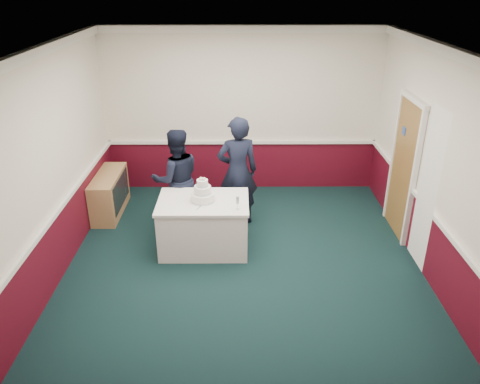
{
  "coord_description": "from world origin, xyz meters",
  "views": [
    {
      "loc": [
        -0.08,
        -5.81,
        3.78
      ],
      "look_at": [
        -0.05,
        -0.1,
        1.1
      ],
      "focal_mm": 35.0,
      "sensor_mm": 36.0,
      "label": 1
    }
  ],
  "objects_px": {
    "person_man": "(177,179)",
    "champagne_flute": "(237,201)",
    "cake_knife": "(200,207)",
    "person_woman": "(238,172)",
    "sideboard": "(110,194)",
    "wedding_cake": "(203,194)",
    "cake_table": "(204,224)"
  },
  "relations": [
    {
      "from": "person_man",
      "to": "champagne_flute",
      "type": "bearing_deg",
      "value": 116.19
    },
    {
      "from": "cake_knife",
      "to": "champagne_flute",
      "type": "relative_size",
      "value": 1.07
    },
    {
      "from": "cake_knife",
      "to": "person_woman",
      "type": "height_order",
      "value": "person_woman"
    },
    {
      "from": "champagne_flute",
      "to": "person_man",
      "type": "relative_size",
      "value": 0.12
    },
    {
      "from": "sideboard",
      "to": "cake_knife",
      "type": "height_order",
      "value": "cake_knife"
    },
    {
      "from": "wedding_cake",
      "to": "person_woman",
      "type": "height_order",
      "value": "person_woman"
    },
    {
      "from": "cake_knife",
      "to": "sideboard",
      "type": "bearing_deg",
      "value": 163.3
    },
    {
      "from": "wedding_cake",
      "to": "person_woman",
      "type": "bearing_deg",
      "value": 58.25
    },
    {
      "from": "sideboard",
      "to": "cake_knife",
      "type": "distance_m",
      "value": 2.2
    },
    {
      "from": "cake_table",
      "to": "sideboard",
      "type": "bearing_deg",
      "value": 145.35
    },
    {
      "from": "wedding_cake",
      "to": "person_man",
      "type": "xyz_separation_m",
      "value": [
        -0.46,
        0.71,
        -0.08
      ]
    },
    {
      "from": "champagne_flute",
      "to": "wedding_cake",
      "type": "bearing_deg",
      "value": 150.75
    },
    {
      "from": "person_woman",
      "to": "person_man",
      "type": "bearing_deg",
      "value": -5.41
    },
    {
      "from": "cake_table",
      "to": "person_man",
      "type": "bearing_deg",
      "value": 123.16
    },
    {
      "from": "cake_table",
      "to": "person_man",
      "type": "height_order",
      "value": "person_man"
    },
    {
      "from": "wedding_cake",
      "to": "cake_knife",
      "type": "bearing_deg",
      "value": -98.53
    },
    {
      "from": "cake_table",
      "to": "wedding_cake",
      "type": "distance_m",
      "value": 0.5
    },
    {
      "from": "sideboard",
      "to": "champagne_flute",
      "type": "xyz_separation_m",
      "value": [
        2.19,
        -1.45,
        0.58
      ]
    },
    {
      "from": "sideboard",
      "to": "cake_table",
      "type": "bearing_deg",
      "value": -34.65
    },
    {
      "from": "cake_table",
      "to": "champagne_flute",
      "type": "distance_m",
      "value": 0.78
    },
    {
      "from": "cake_table",
      "to": "wedding_cake",
      "type": "relative_size",
      "value": 3.63
    },
    {
      "from": "champagne_flute",
      "to": "person_man",
      "type": "height_order",
      "value": "person_man"
    },
    {
      "from": "person_woman",
      "to": "cake_table",
      "type": "bearing_deg",
      "value": 46.84
    },
    {
      "from": "cake_table",
      "to": "champagne_flute",
      "type": "relative_size",
      "value": 6.44
    },
    {
      "from": "sideboard",
      "to": "cake_knife",
      "type": "xyz_separation_m",
      "value": [
        1.66,
        -1.37,
        0.44
      ]
    },
    {
      "from": "wedding_cake",
      "to": "champagne_flute",
      "type": "xyz_separation_m",
      "value": [
        0.5,
        -0.28,
        0.03
      ]
    },
    {
      "from": "cake_knife",
      "to": "person_man",
      "type": "bearing_deg",
      "value": 138.29
    },
    {
      "from": "champagne_flute",
      "to": "person_man",
      "type": "distance_m",
      "value": 1.39
    },
    {
      "from": "sideboard",
      "to": "champagne_flute",
      "type": "relative_size",
      "value": 5.85
    },
    {
      "from": "sideboard",
      "to": "cake_table",
      "type": "height_order",
      "value": "cake_table"
    },
    {
      "from": "wedding_cake",
      "to": "person_man",
      "type": "bearing_deg",
      "value": 123.16
    },
    {
      "from": "champagne_flute",
      "to": "person_woman",
      "type": "bearing_deg",
      "value": 89.84
    }
  ]
}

